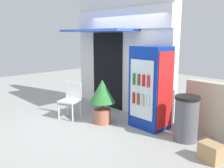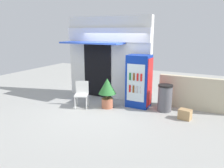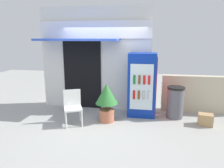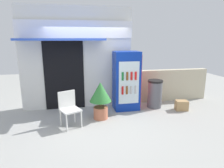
{
  "view_description": "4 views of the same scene",
  "coord_description": "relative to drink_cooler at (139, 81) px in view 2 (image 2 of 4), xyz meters",
  "views": [
    {
      "loc": [
        4.39,
        -3.3,
        2.03
      ],
      "look_at": [
        0.32,
        0.46,
        0.92
      ],
      "focal_mm": 39.13,
      "sensor_mm": 36.0,
      "label": 1
    },
    {
      "loc": [
        3.6,
        -6.1,
        2.6
      ],
      "look_at": [
        0.38,
        0.3,
        0.84
      ],
      "focal_mm": 35.22,
      "sensor_mm": 36.0,
      "label": 2
    },
    {
      "loc": [
        1.26,
        -5.01,
        2.23
      ],
      "look_at": [
        0.36,
        0.32,
        1.01
      ],
      "focal_mm": 33.74,
      "sensor_mm": 36.0,
      "label": 3
    },
    {
      "loc": [
        -0.44,
        -4.82,
        2.18
      ],
      "look_at": [
        0.57,
        0.28,
        0.96
      ],
      "focal_mm": 31.3,
      "sensor_mm": 36.0,
      "label": 4
    }
  ],
  "objects": [
    {
      "name": "storefront_building",
      "position": [
        -1.49,
        0.52,
        0.7
      ],
      "size": [
        3.41,
        1.07,
        3.11
      ],
      "color": "silver",
      "rests_on": "ground"
    },
    {
      "name": "drink_cooler",
      "position": [
        0.0,
        0.0,
        0.0
      ],
      "size": [
        0.79,
        0.65,
        1.8
      ],
      "color": "#0C2D9E",
      "rests_on": "ground"
    },
    {
      "name": "potted_plant_near_shop",
      "position": [
        -0.9,
        -0.62,
        -0.26
      ],
      "size": [
        0.6,
        0.6,
        1.03
      ],
      "color": "#BC6B4C",
      "rests_on": "ground"
    },
    {
      "name": "stone_boundary_wall",
      "position": [
        1.85,
        0.57,
        -0.35
      ],
      "size": [
        2.52,
        0.22,
        1.1
      ],
      "primitive_type": "cube",
      "color": "beige",
      "rests_on": "ground"
    },
    {
      "name": "trash_bin",
      "position": [
        0.93,
        -0.05,
        -0.45
      ],
      "size": [
        0.47,
        0.47,
        0.89
      ],
      "color": "#595960",
      "rests_on": "ground"
    },
    {
      "name": "plastic_chair",
      "position": [
        -1.74,
        -0.92,
        -0.39
      ],
      "size": [
        0.59,
        0.59,
        0.89
      ],
      "color": "silver",
      "rests_on": "ground"
    },
    {
      "name": "cardboard_box",
      "position": [
        1.65,
        -0.47,
        -0.75
      ],
      "size": [
        0.4,
        0.33,
        0.3
      ],
      "primitive_type": "cube",
      "rotation": [
        0.0,
        0.0,
        -0.19
      ],
      "color": "tan",
      "rests_on": "ground"
    },
    {
      "name": "ground",
      "position": [
        -1.14,
        -0.85,
        -0.9
      ],
      "size": [
        16.0,
        16.0,
        0.0
      ],
      "primitive_type": "plane",
      "color": "#A3A39E"
    }
  ]
}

